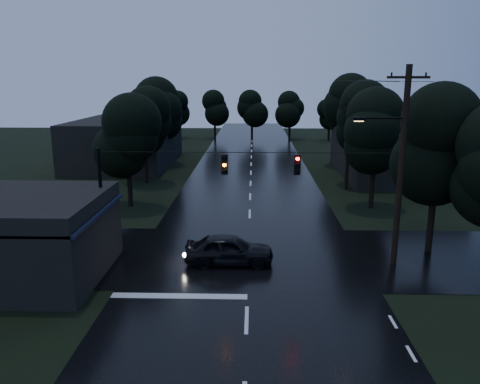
{
  "coord_description": "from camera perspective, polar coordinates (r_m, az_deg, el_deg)",
  "views": [
    {
      "loc": [
        0.22,
        -11.82,
        9.31
      ],
      "look_at": [
        -0.53,
        14.32,
        2.99
      ],
      "focal_mm": 35.0,
      "sensor_mm": 36.0,
      "label": 1
    }
  ],
  "objects": [
    {
      "name": "tree_left_c",
      "position": [
        52.96,
        -9.87,
        9.8
      ],
      "size": [
        4.48,
        4.48,
        9.44
      ],
      "color": "black",
      "rests_on": "ground"
    },
    {
      "name": "tree_left_b",
      "position": [
        43.12,
        -11.67,
        8.39
      ],
      "size": [
        4.2,
        4.2,
        8.85
      ],
      "color": "black",
      "rests_on": "ground"
    },
    {
      "name": "tree_left_a",
      "position": [
        35.29,
        -13.62,
        6.59
      ],
      "size": [
        3.92,
        3.92,
        8.26
      ],
      "color": "black",
      "rests_on": "ground"
    },
    {
      "name": "building_far_left",
      "position": [
        54.17,
        -13.68,
        5.98
      ],
      "size": [
        10.0,
        16.0,
        5.0
      ],
      "primitive_type": "cube",
      "color": "black",
      "rests_on": "ground"
    },
    {
      "name": "tree_right_a",
      "position": [
        35.14,
        16.22,
        7.02
      ],
      "size": [
        4.2,
        4.2,
        8.85
      ],
      "color": "black",
      "rests_on": "ground"
    },
    {
      "name": "cross_street",
      "position": [
        25.58,
        1.04,
        -7.76
      ],
      "size": [
        60.0,
        9.0,
        0.02
      ],
      "primitive_type": "cube",
      "color": "black",
      "rests_on": "ground"
    },
    {
      "name": "building_far_right",
      "position": [
        48.38,
        18.22,
        4.45
      ],
      "size": [
        10.0,
        14.0,
        4.4
      ],
      "primitive_type": "cube",
      "color": "black",
      "rests_on": "ground"
    },
    {
      "name": "tree_right_c",
      "position": [
        52.86,
        12.71,
        10.07
      ],
      "size": [
        4.76,
        4.76,
        10.03
      ],
      "color": "black",
      "rests_on": "ground"
    },
    {
      "name": "anchor_pole_left",
      "position": [
        24.9,
        -16.49,
        -1.67
      ],
      "size": [
        0.18,
        0.18,
        6.0
      ],
      "primitive_type": "cylinder",
      "color": "black",
      "rests_on": "ground"
    },
    {
      "name": "car",
      "position": [
        24.29,
        -1.33,
        -6.99
      ],
      "size": [
        4.57,
        1.88,
        1.55
      ],
      "primitive_type": "imported",
      "rotation": [
        0.0,
        0.0,
        1.58
      ],
      "color": "black",
      "rests_on": "ground"
    },
    {
      "name": "tree_corner_near",
      "position": [
        26.89,
        23.06,
        5.42
      ],
      "size": [
        4.48,
        4.48,
        9.44
      ],
      "color": "black",
      "rests_on": "ground"
    },
    {
      "name": "span_signals",
      "position": [
        23.18,
        2.45,
        3.47
      ],
      "size": [
        15.0,
        0.37,
        1.12
      ],
      "color": "black",
      "rests_on": "ground"
    },
    {
      "name": "utility_pole_main",
      "position": [
        24.27,
        18.87,
        3.24
      ],
      "size": [
        3.5,
        0.3,
        10.0
      ],
      "color": "black",
      "rests_on": "ground"
    },
    {
      "name": "utility_pole_far",
      "position": [
        41.0,
        13.05,
        5.62
      ],
      "size": [
        2.0,
        0.3,
        7.5
      ],
      "color": "black",
      "rests_on": "ground"
    },
    {
      "name": "main_road",
      "position": [
        42.85,
        1.3,
        1.03
      ],
      "size": [
        12.0,
        120.0,
        0.02
      ],
      "primitive_type": "cube",
      "color": "black",
      "rests_on": "ground"
    },
    {
      "name": "tree_right_b",
      "position": [
        42.99,
        14.4,
        8.74
      ],
      "size": [
        4.48,
        4.48,
        9.44
      ],
      "color": "black",
      "rests_on": "ground"
    }
  ]
}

